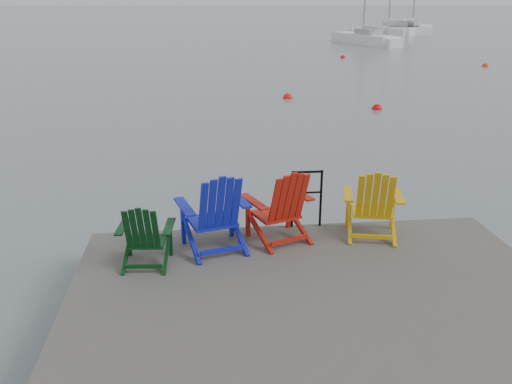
{
  "coord_description": "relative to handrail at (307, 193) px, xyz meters",
  "views": [
    {
      "loc": [
        -1.33,
        -5.13,
        3.88
      ],
      "look_at": [
        -0.46,
        3.1,
        0.85
      ],
      "focal_mm": 38.0,
      "sensor_mm": 36.0,
      "label": 1
    }
  ],
  "objects": [
    {
      "name": "buoy_b",
      "position": [
        1.93,
        13.62,
        -1.04
      ],
      "size": [
        0.39,
        0.39,
        0.39
      ],
      "primitive_type": "sphere",
      "color": "red",
      "rests_on": "ground"
    },
    {
      "name": "buoy_d",
      "position": [
        7.83,
        27.67,
        -1.04
      ],
      "size": [
        0.34,
        0.34,
        0.34
      ],
      "primitive_type": "sphere",
      "color": "red",
      "rests_on": "ground"
    },
    {
      "name": "sailboat_far",
      "position": [
        18.12,
        47.87,
        -0.69
      ],
      "size": [
        7.19,
        2.04,
        10.03
      ],
      "rotation": [
        0.0,
        0.0,
        1.54
      ],
      "color": "white",
      "rests_on": "ground"
    },
    {
      "name": "ground",
      "position": [
        -0.25,
        -2.45,
        -1.04
      ],
      "size": [
        400.0,
        400.0,
        0.0
      ],
      "primitive_type": "plane",
      "color": "slate",
      "rests_on": "ground"
    },
    {
      "name": "chair_green",
      "position": [
        -2.34,
        -1.06,
        -0.09
      ],
      "size": [
        0.76,
        0.71,
        0.9
      ],
      "rotation": [
        0.0,
        0.0,
        -0.1
      ],
      "color": "black",
      "rests_on": "dock"
    },
    {
      "name": "chair_yellow",
      "position": [
        0.88,
        -0.49,
        -0.0
      ],
      "size": [
        0.97,
        0.92,
        1.07
      ],
      "rotation": [
        0.0,
        0.0,
        -0.22
      ],
      "color": "#DA9F0C",
      "rests_on": "dock"
    },
    {
      "name": "handrail",
      "position": [
        0.0,
        0.0,
        0.0
      ],
      "size": [
        0.48,
        0.04,
        0.9
      ],
      "color": "black",
      "rests_on": "dock"
    },
    {
      "name": "sailboat_near",
      "position": [
        12.27,
        37.52,
        -0.69
      ],
      "size": [
        4.08,
        7.35,
        10.02
      ],
      "rotation": [
        0.0,
        0.0,
        0.33
      ],
      "color": "white",
      "rests_on": "ground"
    },
    {
      "name": "dock",
      "position": [
        -0.25,
        -2.45,
        -0.69
      ],
      "size": [
        6.0,
        5.0,
        1.4
      ],
      "color": "#282624",
      "rests_on": "ground"
    },
    {
      "name": "buoy_c",
      "position": [
        14.81,
        22.44,
        -1.04
      ],
      "size": [
        0.37,
        0.37,
        0.37
      ],
      "primitive_type": "sphere",
      "color": "#F8300E",
      "rests_on": "ground"
    },
    {
      "name": "sailboat_mid",
      "position": [
        20.68,
        49.31,
        -0.69
      ],
      "size": [
        6.93,
        8.12,
        11.76
      ],
      "rotation": [
        0.0,
        0.0,
        -0.65
      ],
      "color": "white",
      "rests_on": "ground"
    },
    {
      "name": "buoy_a",
      "position": [
        4.77,
        11.13,
        -1.04
      ],
      "size": [
        0.38,
        0.38,
        0.38
      ],
      "primitive_type": "sphere",
      "color": "red",
      "rests_on": "ground"
    },
    {
      "name": "chair_red",
      "position": [
        -0.47,
        -0.49,
        0.01
      ],
      "size": [
        1.06,
        1.02,
        1.1
      ],
      "rotation": [
        0.0,
        0.0,
        0.37
      ],
      "color": "#AD180C",
      "rests_on": "dock"
    },
    {
      "name": "chair_blue",
      "position": [
        -1.41,
        -0.7,
        0.04
      ],
      "size": [
        1.08,
        1.02,
        1.16
      ],
      "rotation": [
        0.0,
        0.0,
        0.27
      ],
      "color": "#101AAE",
      "rests_on": "dock"
    }
  ]
}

